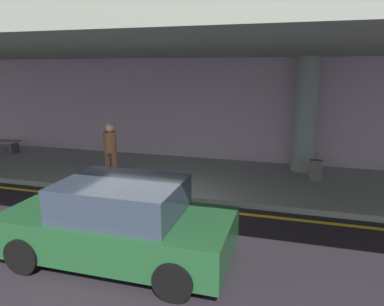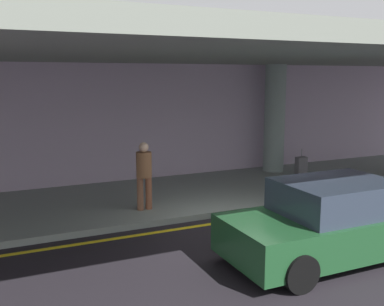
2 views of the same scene
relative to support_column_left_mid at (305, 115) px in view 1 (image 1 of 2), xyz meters
The scene contains 10 objects.
ground_plane 6.33m from the support_column_left_mid, 131.65° to the right, with size 60.00×60.00×0.00m, color black.
sidewalk 4.64m from the support_column_left_mid, 160.75° to the right, with size 26.00×4.20×0.15m, color gray.
lane_stripe_yellow 5.90m from the support_column_left_mid, 135.99° to the right, with size 26.00×0.14×0.01m, color yellow.
support_column_left_mid is the anchor object (origin of this frame).
ceiling_overhang 4.85m from the support_column_left_mid, 154.63° to the right, with size 28.00×13.20×0.30m, color gray.
terminal_back_wall 4.09m from the support_column_left_mid, 167.96° to the left, with size 26.00×0.30×3.80m, color #BCA8C1.
car_dark_green 7.43m from the support_column_left_mid, 116.29° to the right, with size 4.10×1.92×1.50m.
traveler_with_luggage 6.20m from the support_column_left_mid, 155.29° to the right, with size 0.38×0.38×1.68m.
suitcase_upright_primary 1.88m from the support_column_left_mid, 70.14° to the right, with size 0.36×0.22×0.90m.
bench_metal 11.69m from the support_column_left_mid, behind, with size 1.60×0.50×0.48m.
Camera 1 is at (3.65, -7.38, 3.40)m, focal length 33.24 mm.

